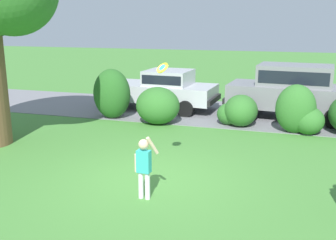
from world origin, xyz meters
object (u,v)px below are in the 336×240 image
parked_suv (294,89)px  child_thrower (144,164)px  parked_sedan (163,88)px  frisbee (162,68)px

parked_suv → child_thrower: bearing=-109.7°
child_thrower → parked_sedan: bearing=105.1°
child_thrower → frisbee: bearing=90.0°
parked_sedan → parked_suv: size_ratio=0.93×
parked_sedan → frisbee: size_ratio=13.61×
parked_sedan → child_thrower: 8.10m
parked_sedan → child_thrower: bearing=-74.9°
parked_suv → frisbee: (-2.76, -6.53, 1.36)m
parked_sedan → child_thrower: (2.10, -7.82, -0.13)m
parked_suv → child_thrower: parked_suv is taller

